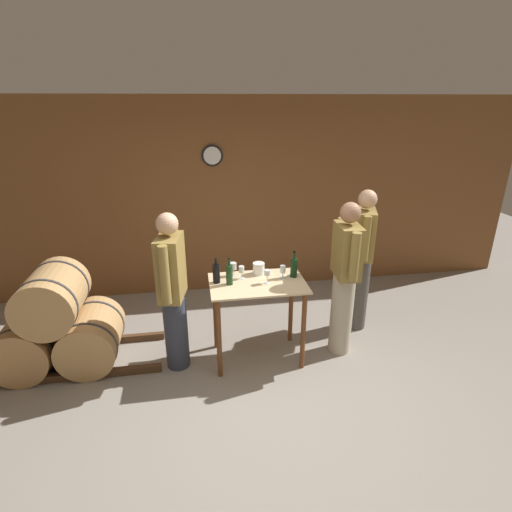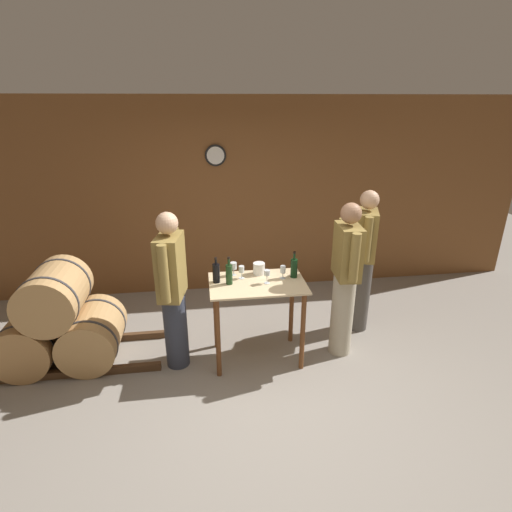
{
  "view_description": "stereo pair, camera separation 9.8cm",
  "coord_description": "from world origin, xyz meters",
  "px_view_note": "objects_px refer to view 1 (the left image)",
  "views": [
    {
      "loc": [
        -0.63,
        -2.94,
        2.63
      ],
      "look_at": [
        -0.01,
        0.78,
        1.15
      ],
      "focal_mm": 28.0,
      "sensor_mm": 36.0,
      "label": 1
    },
    {
      "loc": [
        -0.53,
        -2.96,
        2.63
      ],
      "look_at": [
        -0.01,
        0.78,
        1.15
      ],
      "focal_mm": 28.0,
      "sensor_mm": 36.0,
      "label": 2
    }
  ],
  "objects_px": {
    "ice_bucket": "(259,268)",
    "person_visitor_with_scarf": "(173,290)",
    "person_host": "(361,258)",
    "wine_bottle_left": "(229,274)",
    "wine_glass_near_right": "(267,273)",
    "wine_bottle_far_left": "(216,273)",
    "wine_glass_near_left": "(233,266)",
    "wine_bottle_center": "(294,267)",
    "person_visitor_bearded": "(345,277)",
    "wine_glass_far_side": "(283,270)",
    "wine_glass_near_center": "(242,270)"
  },
  "relations": [
    {
      "from": "ice_bucket",
      "to": "person_visitor_with_scarf",
      "type": "xyz_separation_m",
      "value": [
        -0.9,
        -0.21,
        -0.08
      ]
    },
    {
      "from": "person_host",
      "to": "person_visitor_with_scarf",
      "type": "bearing_deg",
      "value": -168.54
    },
    {
      "from": "wine_bottle_left",
      "to": "ice_bucket",
      "type": "bearing_deg",
      "value": 31.49
    },
    {
      "from": "wine_bottle_left",
      "to": "wine_glass_near_right",
      "type": "bearing_deg",
      "value": -5.52
    },
    {
      "from": "wine_bottle_far_left",
      "to": "wine_glass_near_left",
      "type": "height_order",
      "value": "wine_bottle_far_left"
    },
    {
      "from": "wine_bottle_left",
      "to": "ice_bucket",
      "type": "distance_m",
      "value": 0.39
    },
    {
      "from": "wine_bottle_center",
      "to": "wine_glass_near_right",
      "type": "xyz_separation_m",
      "value": [
        -0.3,
        -0.11,
        0.0
      ]
    },
    {
      "from": "wine_glass_near_left",
      "to": "person_host",
      "type": "distance_m",
      "value": 1.54
    },
    {
      "from": "wine_glass_near_left",
      "to": "person_visitor_bearded",
      "type": "xyz_separation_m",
      "value": [
        1.15,
        -0.24,
        -0.1
      ]
    },
    {
      "from": "wine_bottle_center",
      "to": "wine_glass_near_left",
      "type": "distance_m",
      "value": 0.63
    },
    {
      "from": "person_host",
      "to": "wine_glass_near_left",
      "type": "bearing_deg",
      "value": -171.85
    },
    {
      "from": "wine_glass_far_side",
      "to": "wine_glass_near_left",
      "type": "bearing_deg",
      "value": 163.1
    },
    {
      "from": "wine_bottle_left",
      "to": "person_visitor_bearded",
      "type": "distance_m",
      "value": 1.21
    },
    {
      "from": "ice_bucket",
      "to": "wine_glass_near_center",
      "type": "bearing_deg",
      "value": -156.07
    },
    {
      "from": "wine_glass_near_left",
      "to": "person_host",
      "type": "xyz_separation_m",
      "value": [
        1.53,
        0.22,
        -0.09
      ]
    },
    {
      "from": "wine_glass_near_center",
      "to": "person_visitor_with_scarf",
      "type": "relative_size",
      "value": 0.08
    },
    {
      "from": "wine_glass_near_center",
      "to": "person_visitor_with_scarf",
      "type": "bearing_deg",
      "value": -169.94
    },
    {
      "from": "wine_glass_far_side",
      "to": "person_visitor_with_scarf",
      "type": "distance_m",
      "value": 1.13
    },
    {
      "from": "wine_bottle_far_left",
      "to": "person_visitor_with_scarf",
      "type": "distance_m",
      "value": 0.46
    },
    {
      "from": "wine_glass_far_side",
      "to": "ice_bucket",
      "type": "bearing_deg",
      "value": 147.77
    },
    {
      "from": "wine_bottle_far_left",
      "to": "ice_bucket",
      "type": "bearing_deg",
      "value": 17.54
    },
    {
      "from": "wine_glass_near_left",
      "to": "wine_bottle_center",
      "type": "bearing_deg",
      "value": -12.45
    },
    {
      "from": "wine_bottle_center",
      "to": "wine_glass_far_side",
      "type": "relative_size",
      "value": 2.05
    },
    {
      "from": "wine_bottle_left",
      "to": "wine_glass_far_side",
      "type": "relative_size",
      "value": 2.09
    },
    {
      "from": "wine_glass_near_center",
      "to": "wine_glass_far_side",
      "type": "relative_size",
      "value": 0.99
    },
    {
      "from": "wine_glass_far_side",
      "to": "person_host",
      "type": "relative_size",
      "value": 0.08
    },
    {
      "from": "wine_glass_near_right",
      "to": "wine_glass_near_left",
      "type": "bearing_deg",
      "value": 141.99
    },
    {
      "from": "wine_bottle_left",
      "to": "person_host",
      "type": "relative_size",
      "value": 0.17
    },
    {
      "from": "ice_bucket",
      "to": "wine_bottle_left",
      "type": "bearing_deg",
      "value": -148.51
    },
    {
      "from": "person_host",
      "to": "person_visitor_bearded",
      "type": "bearing_deg",
      "value": -129.82
    },
    {
      "from": "wine_bottle_left",
      "to": "wine_glass_near_center",
      "type": "distance_m",
      "value": 0.18
    },
    {
      "from": "wine_bottle_far_left",
      "to": "wine_bottle_center",
      "type": "xyz_separation_m",
      "value": [
        0.81,
        0.02,
        0.0
      ]
    },
    {
      "from": "wine_bottle_left",
      "to": "person_visitor_with_scarf",
      "type": "relative_size",
      "value": 0.17
    },
    {
      "from": "wine_bottle_center",
      "to": "person_visitor_with_scarf",
      "type": "height_order",
      "value": "person_visitor_with_scarf"
    },
    {
      "from": "wine_glass_near_right",
      "to": "wine_glass_far_side",
      "type": "distance_m",
      "value": 0.21
    },
    {
      "from": "wine_bottle_left",
      "to": "wine_glass_near_center",
      "type": "height_order",
      "value": "wine_bottle_left"
    },
    {
      "from": "ice_bucket",
      "to": "person_host",
      "type": "bearing_deg",
      "value": 10.17
    },
    {
      "from": "wine_glass_near_left",
      "to": "wine_glass_near_right",
      "type": "xyz_separation_m",
      "value": [
        0.32,
        -0.25,
        0.01
      ]
    },
    {
      "from": "wine_glass_far_side",
      "to": "person_host",
      "type": "xyz_separation_m",
      "value": [
        1.03,
        0.37,
        -0.09
      ]
    },
    {
      "from": "person_visitor_with_scarf",
      "to": "person_visitor_bearded",
      "type": "xyz_separation_m",
      "value": [
        1.77,
        -0.02,
        0.02
      ]
    },
    {
      "from": "wine_glass_near_right",
      "to": "wine_bottle_far_left",
      "type": "bearing_deg",
      "value": 169.3
    },
    {
      "from": "wine_bottle_far_left",
      "to": "wine_glass_far_side",
      "type": "bearing_deg",
      "value": 0.02
    },
    {
      "from": "wine_glass_near_right",
      "to": "person_visitor_bearded",
      "type": "distance_m",
      "value": 0.84
    },
    {
      "from": "wine_bottle_left",
      "to": "wine_bottle_center",
      "type": "height_order",
      "value": "wine_bottle_left"
    },
    {
      "from": "wine_glass_near_left",
      "to": "wine_glass_near_right",
      "type": "height_order",
      "value": "wine_glass_near_right"
    },
    {
      "from": "wine_bottle_left",
      "to": "wine_glass_near_left",
      "type": "relative_size",
      "value": 2.03
    },
    {
      "from": "wine_bottle_far_left",
      "to": "person_host",
      "type": "distance_m",
      "value": 1.76
    },
    {
      "from": "wine_bottle_center",
      "to": "wine_glass_far_side",
      "type": "height_order",
      "value": "wine_bottle_center"
    },
    {
      "from": "person_visitor_with_scarf",
      "to": "wine_glass_near_right",
      "type": "bearing_deg",
      "value": -1.74
    },
    {
      "from": "wine_glass_far_side",
      "to": "person_host",
      "type": "height_order",
      "value": "person_host"
    }
  ]
}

